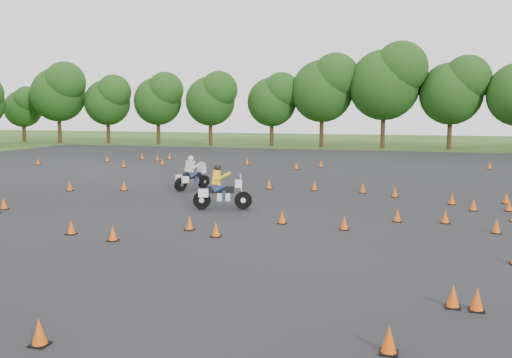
# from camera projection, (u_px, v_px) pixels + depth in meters

# --- Properties ---
(ground) EXTENTS (140.00, 140.00, 0.00)m
(ground) POSITION_uv_depth(u_px,v_px,m) (223.00, 229.00, 18.98)
(ground) COLOR #2D5119
(ground) RESTS_ON ground
(asphalt_pad) EXTENTS (62.00, 62.00, 0.00)m
(asphalt_pad) POSITION_uv_depth(u_px,v_px,m) (269.00, 201.00, 24.71)
(asphalt_pad) COLOR black
(asphalt_pad) RESTS_ON ground
(treeline) EXTENTS (86.98, 32.20, 11.04)m
(treeline) POSITION_uv_depth(u_px,v_px,m) (400.00, 101.00, 50.81)
(treeline) COLOR #1B3E11
(treeline) RESTS_ON ground
(traffic_cones) EXTENTS (36.74, 33.62, 0.45)m
(traffic_cones) POSITION_uv_depth(u_px,v_px,m) (265.00, 197.00, 24.28)
(traffic_cones) COLOR #DE4C09
(traffic_cones) RESTS_ON asphalt_pad
(rider_yellow) EXTENTS (2.45, 1.35, 1.81)m
(rider_yellow) POSITION_uv_depth(u_px,v_px,m) (222.00, 187.00, 22.50)
(rider_yellow) COLOR yellow
(rider_yellow) RESTS_ON ground
(rider_white) EXTENTS (1.53, 2.26, 1.68)m
(rider_white) POSITION_uv_depth(u_px,v_px,m) (192.00, 173.00, 28.01)
(rider_white) COLOR beige
(rider_white) RESTS_ON ground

